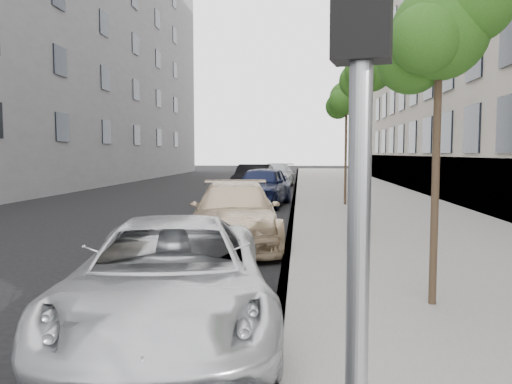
# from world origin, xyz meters

# --- Properties ---
(ground) EXTENTS (160.00, 160.00, 0.00)m
(ground) POSITION_xyz_m (0.00, 0.00, 0.00)
(ground) COLOR black
(ground) RESTS_ON ground
(sidewalk) EXTENTS (6.40, 72.00, 0.14)m
(sidewalk) POSITION_xyz_m (4.30, 24.00, 0.07)
(sidewalk) COLOR gray
(sidewalk) RESTS_ON ground
(curb) EXTENTS (0.15, 72.00, 0.14)m
(curb) POSITION_xyz_m (1.18, 24.00, 0.07)
(curb) COLOR #9E9B93
(curb) RESTS_ON ground
(tree_near) EXTENTS (1.61, 1.41, 4.36)m
(tree_near) POSITION_xyz_m (3.23, 1.50, 3.70)
(tree_near) COLOR #38281C
(tree_near) RESTS_ON sidewalk
(tree_mid) EXTENTS (1.62, 1.42, 5.00)m
(tree_mid) POSITION_xyz_m (3.23, 8.00, 4.33)
(tree_mid) COLOR #38281C
(tree_mid) RESTS_ON sidewalk
(tree_far) EXTENTS (1.67, 1.47, 4.96)m
(tree_far) POSITION_xyz_m (3.23, 14.50, 4.27)
(tree_far) COLOR #38281C
(tree_far) RESTS_ON sidewalk
(signal_pole) EXTENTS (0.28, 0.23, 2.93)m
(signal_pole) POSITION_xyz_m (1.68, -3.07, 1.98)
(signal_pole) COLOR #939699
(signal_pole) RESTS_ON sidewalk
(minivan) EXTENTS (3.03, 5.19, 1.36)m
(minivan) POSITION_xyz_m (-0.10, 0.49, 0.68)
(minivan) COLOR silver
(minivan) RESTS_ON ground
(suv) EXTENTS (2.64, 5.23, 1.45)m
(suv) POSITION_xyz_m (-0.10, 6.38, 0.73)
(suv) COLOR beige
(suv) RESTS_ON ground
(sedan_blue) EXTENTS (2.49, 4.95, 1.62)m
(sedan_blue) POSITION_xyz_m (-0.10, 14.91, 0.81)
(sedan_blue) COLOR #0F1534
(sedan_blue) RESTS_ON ground
(sedan_black) EXTENTS (1.99, 4.83, 1.56)m
(sedan_black) POSITION_xyz_m (-0.98, 20.70, 0.78)
(sedan_black) COLOR black
(sedan_black) RESTS_ON ground
(sedan_rear) EXTENTS (2.51, 5.32, 1.50)m
(sedan_rear) POSITION_xyz_m (-0.10, 26.25, 0.75)
(sedan_rear) COLOR #AEB3B7
(sedan_rear) RESTS_ON ground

